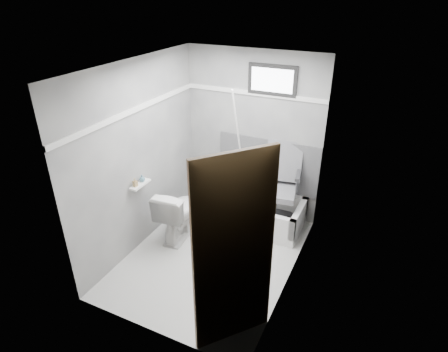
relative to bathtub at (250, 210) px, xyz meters
The scene contains 19 objects.
floor 0.96m from the bathtub, 98.87° to the right, with size 2.60×2.60×0.00m, color silver.
ceiling 2.38m from the bathtub, 98.87° to the right, with size 2.60×2.60×0.00m, color silver.
wall_back 1.07m from the bathtub, 111.42° to the left, with size 2.00×0.02×2.40m, color slate.
wall_front 2.44m from the bathtub, 93.72° to the right, with size 2.00×0.02×2.40m, color slate.
wall_left 1.78m from the bathtub, 140.92° to the right, with size 0.02×2.60×2.40m, color slate.
wall_right 1.60m from the bathtub, 47.41° to the right, with size 0.02×2.60×2.40m, color slate.
bathtub is the anchor object (origin of this frame).
office_chair 0.58m from the bathtub, ahead, with size 0.64×0.64×1.11m, color slate, non-canonical shape.
toilet 1.07m from the bathtub, 136.54° to the right, with size 0.42×0.76×0.74m, color white.
door 2.49m from the bathtub, 69.30° to the right, with size 0.78×0.78×2.00m, color brown, non-canonical shape.
window 1.85m from the bathtub, 73.54° to the left, with size 0.66×0.04×0.40m, color black, non-canonical shape.
backerboard 0.70m from the bathtub, 73.76° to the left, with size 1.50×0.02×0.78m, color #4C4C4F.
trim_back 1.66m from the bathtub, 112.12° to the left, with size 2.00×0.02×0.06m, color white.
trim_left 2.18m from the bathtub, 140.60° to the right, with size 0.02×2.60×0.06m, color white.
pole 0.88m from the bathtub, 150.52° to the left, with size 0.02×0.02×1.95m, color white.
shelf 1.66m from the bathtub, 135.39° to the right, with size 0.10×0.32×0.03m, color white.
soap_bottle_a 1.75m from the bathtub, 133.57° to the right, with size 0.05×0.05×0.11m, color #9F814F.
soap_bottle_b 1.66m from the bathtub, 137.32° to the right, with size 0.07×0.07×0.09m, color slate.
faucet 0.59m from the bathtub, 135.43° to the left, with size 0.26×0.10×0.16m, color silver, non-canonical shape.
Camera 1 is at (1.77, -3.38, 3.14)m, focal length 30.00 mm.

